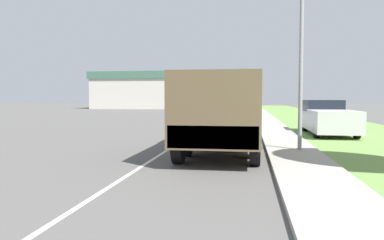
% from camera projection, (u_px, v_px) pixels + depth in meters
% --- Properties ---
extents(ground_plane, '(180.00, 180.00, 0.00)m').
position_uv_depth(ground_plane, '(221.00, 116.00, 39.79)').
color(ground_plane, '#565451').
extents(lane_centre_stripe, '(0.12, 120.00, 0.00)m').
position_uv_depth(lane_centre_stripe, '(221.00, 116.00, 39.79)').
color(lane_centre_stripe, silver).
rests_on(lane_centre_stripe, ground).
extents(sidewalk_right, '(1.80, 120.00, 0.12)m').
position_uv_depth(sidewalk_right, '(264.00, 116.00, 39.11)').
color(sidewalk_right, '#9E9B93').
rests_on(sidewalk_right, ground).
extents(grass_strip_right, '(7.00, 120.00, 0.02)m').
position_uv_depth(grass_strip_right, '(307.00, 117.00, 38.45)').
color(grass_strip_right, '#6B9347').
rests_on(grass_strip_right, ground).
extents(military_truck, '(2.50, 6.59, 2.74)m').
position_uv_depth(military_truck, '(222.00, 109.00, 12.80)').
color(military_truck, '#545B3D').
rests_on(military_truck, ground).
extents(car_nearest_ahead, '(1.70, 4.63, 1.72)m').
position_uv_depth(car_nearest_ahead, '(228.00, 114.00, 26.90)').
color(car_nearest_ahead, tan).
rests_on(car_nearest_ahead, ground).
extents(car_second_ahead, '(1.78, 4.27, 1.60)m').
position_uv_depth(car_second_ahead, '(207.00, 110.00, 39.28)').
color(car_second_ahead, silver).
rests_on(car_second_ahead, ground).
extents(car_third_ahead, '(1.92, 4.51, 1.58)m').
position_uv_depth(car_third_ahead, '(239.00, 108.00, 48.54)').
color(car_third_ahead, silver).
rests_on(car_third_ahead, ground).
extents(car_fourth_ahead, '(1.86, 4.36, 1.65)m').
position_uv_depth(car_fourth_ahead, '(218.00, 106.00, 58.67)').
color(car_fourth_ahead, navy).
rests_on(car_fourth_ahead, ground).
extents(pickup_truck, '(2.08, 5.68, 1.80)m').
position_uv_depth(pickup_truck, '(328.00, 118.00, 19.74)').
color(pickup_truck, silver).
rests_on(pickup_truck, grass_strip_right).
extents(lamp_post, '(1.69, 0.24, 6.06)m').
position_uv_depth(lamp_post, '(294.00, 44.00, 12.99)').
color(lamp_post, gray).
rests_on(lamp_post, sidewalk_right).
extents(building_distant, '(16.13, 10.88, 6.68)m').
position_uv_depth(building_distant, '(139.00, 90.00, 71.01)').
color(building_distant, beige).
rests_on(building_distant, ground).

